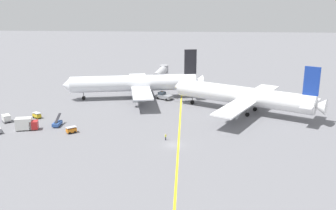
{
  "coord_description": "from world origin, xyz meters",
  "views": [
    {
      "loc": [
        4.36,
        -90.04,
        36.18
      ],
      "look_at": [
        -2.84,
        22.03,
        4.0
      ],
      "focal_mm": 41.56,
      "sensor_mm": 36.0,
      "label": 1
    }
  ],
  "objects_px": {
    "gse_baggage_cart_trailing": "(37,115)",
    "gse_baggage_cart_near_cluster": "(71,130)",
    "airliner_being_pushed": "(244,96)",
    "jet_bridge": "(161,72)",
    "airliner_at_gate_left": "(135,83)",
    "gse_container_dolly_flat": "(6,118)",
    "gse_belt_loader_portside": "(57,123)",
    "gse_catering_truck_tall": "(26,124)",
    "ground_crew_ramp_agent_by_cones": "(166,137)",
    "pushback_tug": "(164,96)"
  },
  "relations": [
    {
      "from": "airliner_at_gate_left",
      "to": "airliner_being_pushed",
      "type": "bearing_deg",
      "value": -22.73
    },
    {
      "from": "gse_catering_truck_tall",
      "to": "gse_belt_loader_portside",
      "type": "bearing_deg",
      "value": 27.42
    },
    {
      "from": "gse_belt_loader_portside",
      "to": "ground_crew_ramp_agent_by_cones",
      "type": "height_order",
      "value": "gse_belt_loader_portside"
    },
    {
      "from": "airliner_being_pushed",
      "to": "gse_belt_loader_portside",
      "type": "height_order",
      "value": "airliner_being_pushed"
    },
    {
      "from": "airliner_being_pushed",
      "to": "gse_baggage_cart_near_cluster",
      "type": "distance_m",
      "value": 53.49
    },
    {
      "from": "airliner_at_gate_left",
      "to": "ground_crew_ramp_agent_by_cones",
      "type": "distance_m",
      "value": 43.66
    },
    {
      "from": "pushback_tug",
      "to": "gse_container_dolly_flat",
      "type": "distance_m",
      "value": 52.6
    },
    {
      "from": "gse_baggage_cart_near_cluster",
      "to": "gse_baggage_cart_trailing",
      "type": "height_order",
      "value": "same"
    },
    {
      "from": "gse_baggage_cart_near_cluster",
      "to": "jet_bridge",
      "type": "distance_m",
      "value": 67.29
    },
    {
      "from": "airliner_at_gate_left",
      "to": "pushback_tug",
      "type": "distance_m",
      "value": 11.41
    },
    {
      "from": "airliner_being_pushed",
      "to": "ground_crew_ramp_agent_by_cones",
      "type": "height_order",
      "value": "airliner_being_pushed"
    },
    {
      "from": "pushback_tug",
      "to": "gse_baggage_cart_near_cluster",
      "type": "xyz_separation_m",
      "value": [
        -22.48,
        -36.38,
        -0.33
      ]
    },
    {
      "from": "airliner_at_gate_left",
      "to": "airliner_being_pushed",
      "type": "distance_m",
      "value": 39.68
    },
    {
      "from": "gse_baggage_cart_near_cluster",
      "to": "gse_belt_loader_portside",
      "type": "distance_m",
      "value": 7.81
    },
    {
      "from": "airliner_at_gate_left",
      "to": "gse_belt_loader_portside",
      "type": "height_order",
      "value": "airliner_at_gate_left"
    },
    {
      "from": "gse_container_dolly_flat",
      "to": "gse_belt_loader_portside",
      "type": "relative_size",
      "value": 0.79
    },
    {
      "from": "gse_baggage_cart_near_cluster",
      "to": "gse_baggage_cart_trailing",
      "type": "bearing_deg",
      "value": 139.71
    },
    {
      "from": "pushback_tug",
      "to": "airliner_at_gate_left",
      "type": "bearing_deg",
      "value": 174.47
    },
    {
      "from": "airliner_being_pushed",
      "to": "gse_baggage_cart_trailing",
      "type": "height_order",
      "value": "airliner_being_pushed"
    },
    {
      "from": "gse_baggage_cart_near_cluster",
      "to": "pushback_tug",
      "type": "bearing_deg",
      "value": 58.29
    },
    {
      "from": "gse_belt_loader_portside",
      "to": "airliner_being_pushed",
      "type": "bearing_deg",
      "value": 17.15
    },
    {
      "from": "gse_baggage_cart_trailing",
      "to": "ground_crew_ramp_agent_by_cones",
      "type": "xyz_separation_m",
      "value": [
        40.14,
        -15.91,
        0.04
      ]
    },
    {
      "from": "airliner_at_gate_left",
      "to": "gse_catering_truck_tall",
      "type": "relative_size",
      "value": 8.0
    },
    {
      "from": "airliner_at_gate_left",
      "to": "jet_bridge",
      "type": "relative_size",
      "value": 2.59
    },
    {
      "from": "airliner_at_gate_left",
      "to": "gse_baggage_cart_trailing",
      "type": "bearing_deg",
      "value": -136.14
    },
    {
      "from": "airliner_at_gate_left",
      "to": "airliner_being_pushed",
      "type": "height_order",
      "value": "airliner_at_gate_left"
    },
    {
      "from": "gse_belt_loader_portside",
      "to": "gse_baggage_cart_trailing",
      "type": "xyz_separation_m",
      "value": [
        -8.63,
        6.83,
        0.04
      ]
    },
    {
      "from": "jet_bridge",
      "to": "gse_belt_loader_portside",
      "type": "bearing_deg",
      "value": -112.78
    },
    {
      "from": "pushback_tug",
      "to": "gse_container_dolly_flat",
      "type": "xyz_separation_m",
      "value": [
        -44.28,
        -28.39,
        -0.02
      ]
    },
    {
      "from": "airliner_being_pushed",
      "to": "jet_bridge",
      "type": "relative_size",
      "value": 2.39
    },
    {
      "from": "airliner_at_gate_left",
      "to": "gse_catering_truck_tall",
      "type": "xyz_separation_m",
      "value": [
        -24.92,
        -35.85,
        -3.65
      ]
    },
    {
      "from": "airliner_at_gate_left",
      "to": "pushback_tug",
      "type": "bearing_deg",
      "value": -5.53
    },
    {
      "from": "airliner_being_pushed",
      "to": "gse_baggage_cart_near_cluster",
      "type": "relative_size",
      "value": 14.82
    },
    {
      "from": "airliner_at_gate_left",
      "to": "gse_baggage_cart_near_cluster",
      "type": "distance_m",
      "value": 39.52
    },
    {
      "from": "airliner_at_gate_left",
      "to": "jet_bridge",
      "type": "xyz_separation_m",
      "value": [
        7.19,
        27.03,
        -1.06
      ]
    },
    {
      "from": "airliner_being_pushed",
      "to": "ground_crew_ramp_agent_by_cones",
      "type": "bearing_deg",
      "value": -131.36
    },
    {
      "from": "gse_belt_loader_portside",
      "to": "jet_bridge",
      "type": "xyz_separation_m",
      "value": [
        24.82,
        59.1,
        3.53
      ]
    },
    {
      "from": "gse_baggage_cart_trailing",
      "to": "ground_crew_ramp_agent_by_cones",
      "type": "bearing_deg",
      "value": -21.62
    },
    {
      "from": "airliner_at_gate_left",
      "to": "gse_baggage_cart_trailing",
      "type": "xyz_separation_m",
      "value": [
        -26.27,
        -25.24,
        -4.55
      ]
    },
    {
      "from": "gse_container_dolly_flat",
      "to": "gse_belt_loader_portside",
      "type": "bearing_deg",
      "value": -9.38
    },
    {
      "from": "gse_baggage_cart_near_cluster",
      "to": "gse_baggage_cart_trailing",
      "type": "distance_m",
      "value": 18.8
    },
    {
      "from": "gse_baggage_cart_trailing",
      "to": "jet_bridge",
      "type": "relative_size",
      "value": 0.16
    },
    {
      "from": "gse_baggage_cart_trailing",
      "to": "gse_baggage_cart_near_cluster",
      "type": "bearing_deg",
      "value": -40.29
    },
    {
      "from": "jet_bridge",
      "to": "gse_catering_truck_tall",
      "type": "bearing_deg",
      "value": -117.05
    },
    {
      "from": "gse_container_dolly_flat",
      "to": "ground_crew_ramp_agent_by_cones",
      "type": "height_order",
      "value": "gse_container_dolly_flat"
    },
    {
      "from": "gse_catering_truck_tall",
      "to": "gse_baggage_cart_trailing",
      "type": "distance_m",
      "value": 10.73
    },
    {
      "from": "gse_container_dolly_flat",
      "to": "gse_belt_loader_portside",
      "type": "xyz_separation_m",
      "value": [
        16.09,
        -2.66,
        -0.35
      ]
    },
    {
      "from": "gse_catering_truck_tall",
      "to": "gse_baggage_cart_near_cluster",
      "type": "relative_size",
      "value": 2.01
    },
    {
      "from": "gse_container_dolly_flat",
      "to": "gse_baggage_cart_near_cluster",
      "type": "distance_m",
      "value": 23.22
    },
    {
      "from": "gse_catering_truck_tall",
      "to": "gse_container_dolly_flat",
      "type": "bearing_deg",
      "value": 143.81
    }
  ]
}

